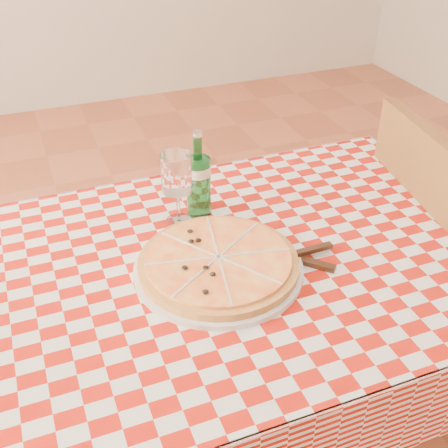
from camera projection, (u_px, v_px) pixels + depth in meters
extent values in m
cube|color=brown|center=(241.00, 266.00, 1.33)|extent=(1.20, 0.80, 0.04)
cylinder|color=brown|center=(24.00, 341.00, 1.64)|extent=(0.06, 0.06, 0.71)
cylinder|color=brown|center=(344.00, 259.00, 1.96)|extent=(0.06, 0.06, 0.71)
cube|color=#A8150A|center=(241.00, 258.00, 1.32)|extent=(1.30, 0.90, 0.01)
cylinder|color=brown|center=(412.00, 369.00, 1.73)|extent=(0.04, 0.04, 0.44)
cylinder|color=brown|center=(363.00, 292.00, 2.02)|extent=(0.04, 0.04, 0.44)
cube|color=brown|center=(410.00, 203.00, 1.60)|extent=(0.11, 0.43, 0.47)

